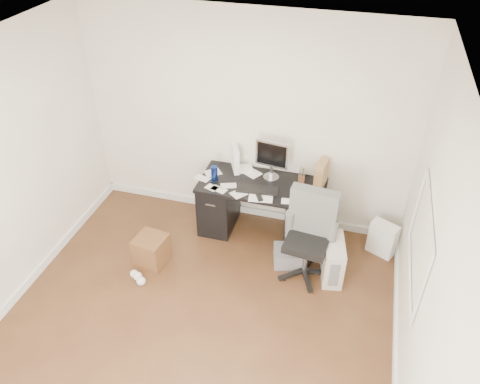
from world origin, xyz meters
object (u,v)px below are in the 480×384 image
object	(u,v)px
office_chair	(308,238)
pc_tower	(333,259)
desk	(261,207)
wicker_basket	(151,249)
lcd_monitor	(272,160)
keyboard	(257,189)

from	to	relation	value
office_chair	pc_tower	size ratio (longest dim) A/B	2.18
desk	office_chair	world-z (taller)	office_chair
office_chair	wicker_basket	size ratio (longest dim) A/B	3.11
desk	office_chair	size ratio (longest dim) A/B	1.41
pc_tower	wicker_basket	world-z (taller)	pc_tower
lcd_monitor	pc_tower	distance (m)	1.34
keyboard	wicker_basket	distance (m)	1.43
wicker_basket	lcd_monitor	bearing A→B (deg)	40.19
office_chair	desk	bearing A→B (deg)	145.07
desk	office_chair	bearing A→B (deg)	-40.67
office_chair	wicker_basket	world-z (taller)	office_chair
pc_tower	wicker_basket	size ratio (longest dim) A/B	1.43
keyboard	pc_tower	distance (m)	1.17
lcd_monitor	wicker_basket	xyz separation A→B (m)	(-1.19, -1.01, -0.83)
office_chair	wicker_basket	distance (m)	1.83
office_chair	pc_tower	bearing A→B (deg)	15.44
pc_tower	wicker_basket	bearing A→B (deg)	178.42
lcd_monitor	pc_tower	size ratio (longest dim) A/B	1.05
office_chair	wicker_basket	xyz separation A→B (m)	(-1.77, -0.29, -0.36)
keyboard	desk	bearing A→B (deg)	75.03
lcd_monitor	office_chair	xyz separation A→B (m)	(0.58, -0.72, -0.47)
desk	lcd_monitor	size ratio (longest dim) A/B	2.93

